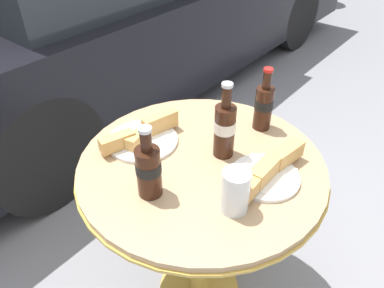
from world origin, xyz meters
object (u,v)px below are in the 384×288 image
bistro_table (201,192)px  cola_bottle_left (264,105)px  cola_bottle_center (149,169)px  cola_bottle_right (225,128)px  lunch_plate_far (268,171)px  drinking_glass (235,193)px  lunch_plate_near (142,136)px

bistro_table → cola_bottle_left: size_ratio=3.49×
cola_bottle_center → cola_bottle_right: bearing=-11.6°
cola_bottle_center → lunch_plate_far: size_ratio=0.70×
bistro_table → drinking_glass: size_ratio=6.18×
cola_bottle_center → drinking_glass: bearing=-65.6°
cola_bottle_right → lunch_plate_far: bearing=-94.4°
lunch_plate_near → drinking_glass: bearing=-98.0°
cola_bottle_center → cola_bottle_left: bearing=-8.5°
cola_bottle_center → drinking_glass: (0.10, -0.22, -0.03)m
bistro_table → cola_bottle_center: (-0.20, 0.03, 0.22)m
bistro_table → cola_bottle_right: cola_bottle_right is taller
cola_bottle_left → lunch_plate_near: size_ratio=0.78×
bistro_table → cola_bottle_center: bearing=172.1°
cola_bottle_left → drinking_glass: bearing=-159.3°
cola_bottle_right → cola_bottle_center: cola_bottle_right is taller
cola_bottle_center → lunch_plate_near: bearing=50.6°
bistro_table → lunch_plate_near: (-0.04, 0.22, 0.15)m
cola_bottle_left → cola_bottle_center: 0.48m
cola_bottle_left → lunch_plate_near: bearing=141.3°
cola_bottle_right → cola_bottle_center: 0.28m
lunch_plate_near → lunch_plate_far: bearing=-75.7°
lunch_plate_near → lunch_plate_far: size_ratio=0.91×
cola_bottle_right → cola_bottle_center: size_ratio=1.13×
cola_bottle_right → cola_bottle_center: bearing=168.4°
cola_bottle_right → lunch_plate_near: 0.28m
cola_bottle_left → cola_bottle_right: 0.21m
drinking_glass → cola_bottle_left: bearing=20.7°
cola_bottle_right → lunch_plate_far: (-0.01, -0.17, -0.07)m
cola_bottle_left → lunch_plate_near: cola_bottle_left is taller
cola_bottle_left → cola_bottle_right: cola_bottle_right is taller
drinking_glass → lunch_plate_near: (0.06, 0.40, -0.04)m
bistro_table → cola_bottle_center: 0.29m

